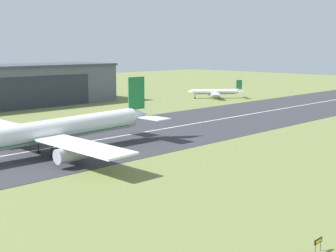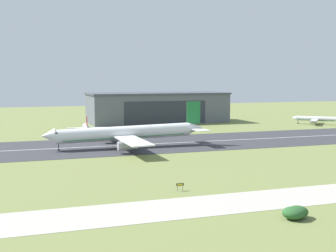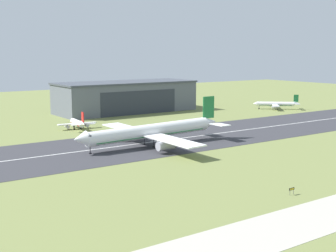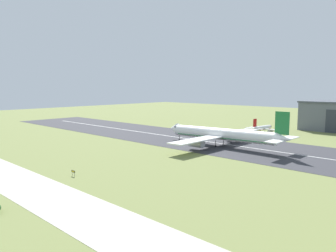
# 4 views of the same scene
# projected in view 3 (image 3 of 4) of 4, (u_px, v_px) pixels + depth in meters

# --- Properties ---
(ground_plane) EXTENTS (606.89, 606.89, 0.00)m
(ground_plane) POSITION_uv_depth(u_px,v_px,m) (312.00, 162.00, 138.18)
(ground_plane) COLOR olive
(runway_strip) EXTENTS (366.89, 46.00, 0.06)m
(runway_strip) POSITION_uv_depth(u_px,v_px,m) (199.00, 136.00, 181.32)
(runway_strip) COLOR #333338
(runway_strip) RESTS_ON ground_plane
(runway_centreline) EXTENTS (330.20, 0.70, 0.01)m
(runway_centreline) POSITION_uv_depth(u_px,v_px,m) (199.00, 136.00, 181.32)
(runway_centreline) COLOR silver
(runway_centreline) RESTS_ON runway_strip
(hangar_building) EXTENTS (76.02, 28.87, 16.45)m
(hangar_building) POSITION_uv_depth(u_px,v_px,m) (126.00, 97.00, 253.70)
(hangar_building) COLOR slate
(hangar_building) RESTS_ON ground_plane
(airplane_landing) EXTENTS (58.27, 55.43, 15.85)m
(airplane_landing) POSITION_uv_depth(u_px,v_px,m) (151.00, 132.00, 161.63)
(airplane_landing) COLOR white
(airplane_landing) RESTS_ON ground_plane
(airplane_parked_west) EXTENTS (23.32, 21.31, 8.40)m
(airplane_parked_west) POSITION_uv_depth(u_px,v_px,m) (276.00, 104.00, 265.91)
(airplane_parked_west) COLOR white
(airplane_parked_west) RESTS_ON ground_plane
(airplane_parked_centre) EXTENTS (16.84, 17.89, 8.05)m
(airplane_parked_centre) POSITION_uv_depth(u_px,v_px,m) (78.00, 123.00, 197.00)
(airplane_parked_centre) COLOR white
(airplane_parked_centre) RESTS_ON ground_plane
(runway_sign) EXTENTS (1.69, 0.13, 1.64)m
(runway_sign) POSITION_uv_depth(u_px,v_px,m) (292.00, 189.00, 106.51)
(runway_sign) COLOR #4C4C51
(runway_sign) RESTS_ON ground_plane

